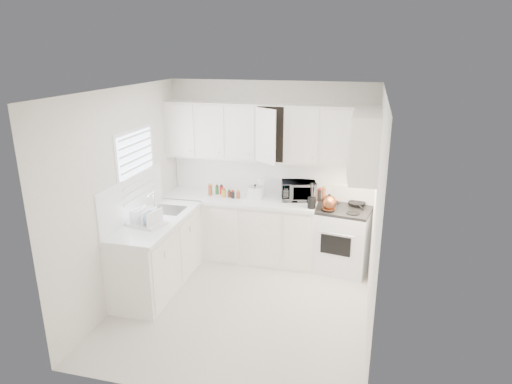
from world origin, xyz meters
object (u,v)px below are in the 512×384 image
(microwave, at_px, (299,189))
(rice_cooker, at_px, (255,192))
(stove, at_px, (341,230))
(dish_rack, at_px, (146,216))
(tea_kettle, at_px, (329,201))
(utensil_crock, at_px, (312,195))

(microwave, xyz_separation_m, rice_cooker, (-0.61, -0.11, -0.05))
(stove, distance_m, dish_rack, 2.69)
(stove, bearing_deg, dish_rack, -141.24)
(tea_kettle, height_order, rice_cooker, tea_kettle)
(microwave, xyz_separation_m, dish_rack, (-1.67, -1.41, -0.05))
(rice_cooker, bearing_deg, microwave, -9.17)
(tea_kettle, bearing_deg, utensil_crock, -173.68)
(dish_rack, bearing_deg, microwave, 53.56)
(microwave, height_order, utensil_crock, utensil_crock)
(microwave, relative_size, dish_rack, 1.13)
(stove, bearing_deg, utensil_crock, -145.66)
(tea_kettle, xyz_separation_m, rice_cooker, (-1.07, 0.17, 0.00))
(microwave, xyz_separation_m, utensil_crock, (0.23, -0.31, 0.02))
(tea_kettle, height_order, utensil_crock, utensil_crock)
(tea_kettle, bearing_deg, rice_cooker, 170.12)
(rice_cooker, height_order, utensil_crock, utensil_crock)
(dish_rack, bearing_deg, stove, 42.43)
(rice_cooker, xyz_separation_m, utensil_crock, (0.84, -0.20, 0.07))
(stove, relative_size, rice_cooker, 5.42)
(utensil_crock, bearing_deg, stove, 24.69)
(tea_kettle, xyz_separation_m, utensil_crock, (-0.23, -0.03, 0.08))
(rice_cooker, xyz_separation_m, dish_rack, (-1.06, -1.30, 0.01))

